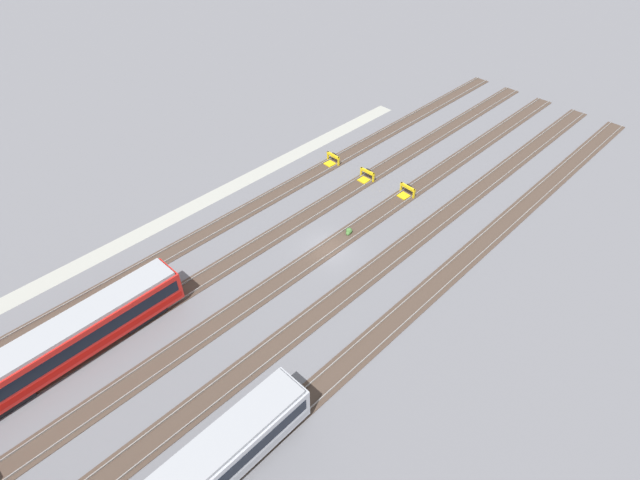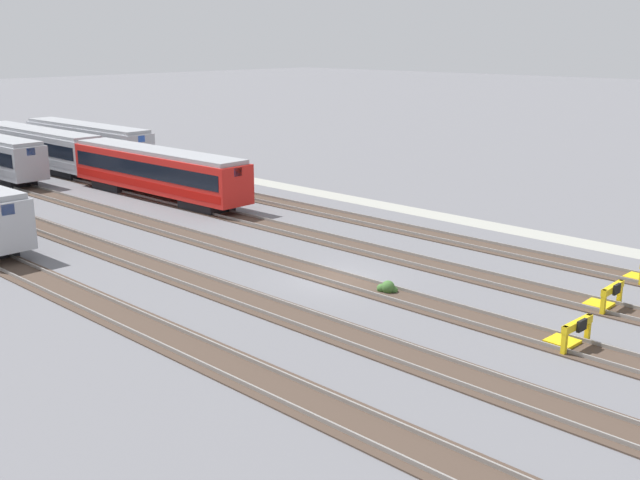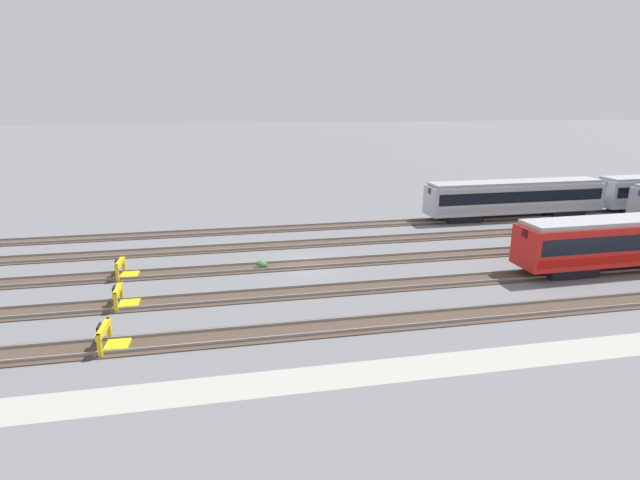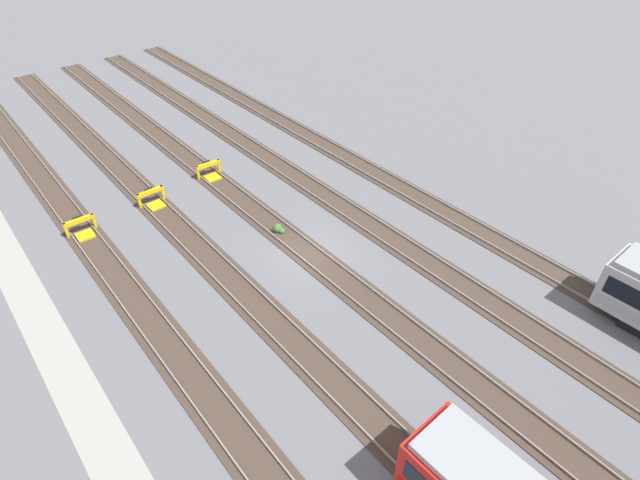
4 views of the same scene
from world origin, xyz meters
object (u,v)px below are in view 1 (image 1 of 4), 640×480
bumper_stop_middle_track (406,192)px  subway_car_front_row_right_inner (71,339)px  bumper_stop_near_inner_track (366,176)px  weed_clump (349,231)px  bumper_stop_nearest_track (332,160)px

bumper_stop_middle_track → subway_car_front_row_right_inner: bearing=-8.4°
bumper_stop_near_inner_track → weed_clump: size_ratio=2.18×
weed_clump → bumper_stop_near_inner_track: bearing=-149.1°
subway_car_front_row_right_inner → bumper_stop_near_inner_track: bearing=180.0°
subway_car_front_row_right_inner → bumper_stop_middle_track: (-34.83, 5.12, -1.53)m
subway_car_front_row_right_inner → bumper_stop_nearest_track: (-33.76, -5.10, -1.53)m
bumper_stop_near_inner_track → subway_car_front_row_right_inner: bearing=-0.0°
subway_car_front_row_right_inner → weed_clump: bearing=169.0°
subway_car_front_row_right_inner → bumper_stop_middle_track: size_ratio=8.98×
subway_car_front_row_right_inner → bumper_stop_middle_track: subway_car_front_row_right_inner is taller
bumper_stop_nearest_track → bumper_stop_middle_track: same height
weed_clump → subway_car_front_row_right_inner: bearing=-11.0°
subway_car_front_row_right_inner → weed_clump: 26.28m
subway_car_front_row_right_inner → weed_clump: subway_car_front_row_right_inner is taller
bumper_stop_nearest_track → weed_clump: (8.03, 10.10, -0.27)m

